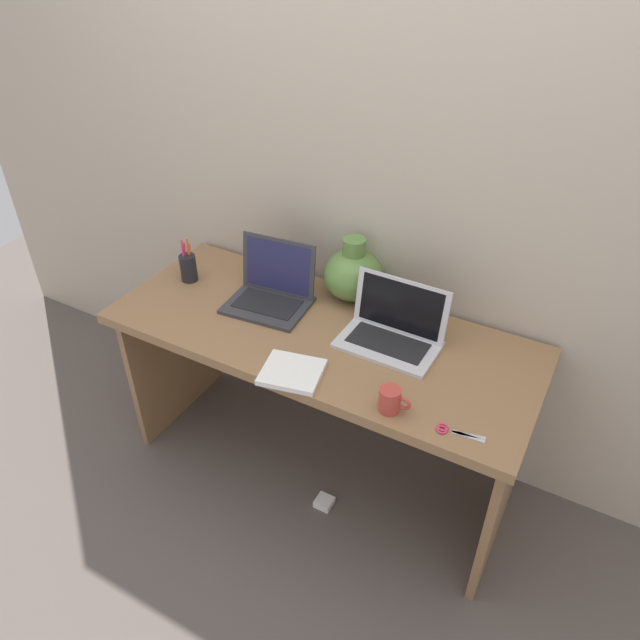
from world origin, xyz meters
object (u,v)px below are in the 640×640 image
object	(u,v)px
notebook_stack	(292,372)
coffee_mug	(390,400)
laptop_right	(394,327)
pen_cup	(188,267)
laptop_left	(272,287)
green_vase	(353,274)
power_brick	(324,502)
scissors	(452,431)

from	to	relation	value
notebook_stack	coffee_mug	distance (m)	0.36
laptop_right	pen_cup	size ratio (longest dim) A/B	1.87
laptop_left	coffee_mug	distance (m)	0.74
coffee_mug	green_vase	bearing A→B (deg)	126.93
notebook_stack	power_brick	xyz separation A→B (m)	(0.08, 0.09, -0.75)
laptop_left	scissors	distance (m)	0.92
scissors	power_brick	size ratio (longest dim) A/B	2.11
notebook_stack	green_vase	bearing A→B (deg)	93.92
pen_cup	laptop_right	bearing A→B (deg)	2.02
laptop_right	green_vase	bearing A→B (deg)	144.11
laptop_left	power_brick	size ratio (longest dim) A/B	4.77
laptop_right	notebook_stack	world-z (taller)	laptop_right
notebook_stack	laptop_right	bearing A→B (deg)	56.97
laptop_left	pen_cup	world-z (taller)	laptop_left
laptop_left	pen_cup	distance (m)	0.39
laptop_right	green_vase	xyz separation A→B (m)	(-0.26, 0.19, 0.05)
scissors	power_brick	bearing A→B (deg)	170.50
laptop_right	power_brick	xyz separation A→B (m)	(-0.14, -0.25, -0.80)
laptop_left	notebook_stack	xyz separation A→B (m)	(0.30, -0.35, -0.05)
laptop_left	green_vase	distance (m)	0.32
coffee_mug	pen_cup	xyz separation A→B (m)	(-1.05, 0.30, 0.02)
laptop_left	notebook_stack	world-z (taller)	laptop_left
laptop_right	pen_cup	xyz separation A→B (m)	(-0.91, -0.03, 0.00)
laptop_right	power_brick	size ratio (longest dim) A/B	5.10
green_vase	laptop_right	bearing A→B (deg)	-35.89
power_brick	laptop_right	bearing A→B (deg)	60.60
scissors	power_brick	xyz separation A→B (m)	(-0.48, 0.08, -0.74)
green_vase	coffee_mug	world-z (taller)	green_vase
green_vase	power_brick	world-z (taller)	green_vase
coffee_mug	power_brick	bearing A→B (deg)	163.41
notebook_stack	laptop_left	bearing A→B (deg)	130.76
green_vase	coffee_mug	bearing A→B (deg)	-53.07
scissors	green_vase	bearing A→B (deg)	138.85
pen_cup	scissors	xyz separation A→B (m)	(1.25, -0.30, -0.06)
laptop_left	green_vase	world-z (taller)	green_vase
green_vase	pen_cup	distance (m)	0.69
laptop_left	power_brick	world-z (taller)	laptop_left
laptop_left	scissors	xyz separation A→B (m)	(0.86, -0.34, -0.06)
laptop_right	scissors	xyz separation A→B (m)	(0.34, -0.33, -0.06)
pen_cup	notebook_stack	bearing A→B (deg)	-24.13
notebook_stack	power_brick	distance (m)	0.76
green_vase	notebook_stack	size ratio (longest dim) A/B	1.30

